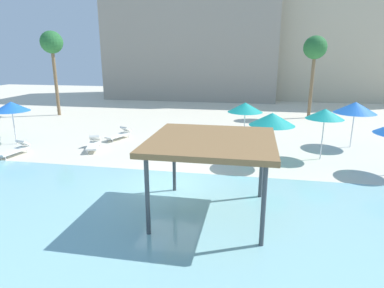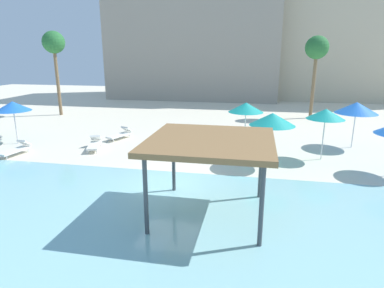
{
  "view_description": "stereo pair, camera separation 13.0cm",
  "coord_description": "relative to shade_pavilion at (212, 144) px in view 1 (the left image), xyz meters",
  "views": [
    {
      "loc": [
        3.37,
        -12.64,
        5.43
      ],
      "look_at": [
        0.63,
        2.0,
        1.3
      ],
      "focal_mm": 30.75,
      "sensor_mm": 36.0,
      "label": 1
    },
    {
      "loc": [
        3.5,
        -12.61,
        5.43
      ],
      "look_at": [
        0.63,
        2.0,
        1.3
      ],
      "focal_mm": 30.75,
      "sensor_mm": 36.0,
      "label": 2
    }
  ],
  "objects": [
    {
      "name": "ground_plane",
      "position": [
        -2.09,
        2.28,
        -2.56
      ],
      "size": [
        80.0,
        80.0,
        0.0
      ],
      "primitive_type": "plane",
      "color": "beige"
    },
    {
      "name": "lagoon_water",
      "position": [
        -2.09,
        -2.97,
        -2.54
      ],
      "size": [
        44.0,
        13.5,
        0.04
      ],
      "primitive_type": "cube",
      "color": "#8CC6CC",
      "rests_on": "ground"
    },
    {
      "name": "shade_pavilion",
      "position": [
        0.0,
        0.0,
        0.0
      ],
      "size": [
        4.11,
        4.11,
        2.73
      ],
      "color": "#42474C",
      "rests_on": "ground"
    },
    {
      "name": "beach_umbrella_teal_1",
      "position": [
        2.21,
        5.61,
        -0.19
      ],
      "size": [
        2.2,
        2.2,
        2.67
      ],
      "color": "silver",
      "rests_on": "ground"
    },
    {
      "name": "beach_umbrella_blue_3",
      "position": [
        7.11,
        9.98,
        -0.18
      ],
      "size": [
        2.38,
        2.38,
        2.71
      ],
      "color": "silver",
      "rests_on": "ground"
    },
    {
      "name": "beach_umbrella_teal_5",
      "position": [
        0.82,
        9.45,
        -0.27
      ],
      "size": [
        2.1,
        2.1,
        2.58
      ],
      "color": "silver",
      "rests_on": "ground"
    },
    {
      "name": "beach_umbrella_blue_6",
      "position": [
        -13.03,
        6.93,
        -0.23
      ],
      "size": [
        2.1,
        2.1,
        2.62
      ],
      "color": "silver",
      "rests_on": "ground"
    },
    {
      "name": "beach_umbrella_teal_7",
      "position": [
        4.92,
        7.22,
        -0.13
      ],
      "size": [
        1.92,
        1.92,
        2.7
      ],
      "color": "silver",
      "rests_on": "ground"
    },
    {
      "name": "lounge_chair_0",
      "position": [
        -11.45,
        4.85,
        -2.23
      ],
      "size": [
        0.87,
        1.96,
        0.74
      ],
      "rotation": [
        0.0,
        0.0,
        -1.72
      ],
      "color": "white",
      "rests_on": "ground"
    },
    {
      "name": "lounge_chair_1",
      "position": [
        -7.19,
        9.26,
        -2.23
      ],
      "size": [
        1.26,
        1.98,
        0.74
      ],
      "rotation": [
        0.0,
        0.0,
        -1.95
      ],
      "color": "white",
      "rests_on": "ground"
    },
    {
      "name": "lounge_chair_3",
      "position": [
        -3.06,
        7.98,
        -2.23
      ],
      "size": [
        0.6,
        1.9,
        0.74
      ],
      "rotation": [
        0.0,
        0.0,
        -1.57
      ],
      "color": "white",
      "rests_on": "ground"
    },
    {
      "name": "lounge_chair_5",
      "position": [
        -7.74,
        6.69,
        -2.23
      ],
      "size": [
        1.16,
        1.99,
        0.74
      ],
      "rotation": [
        0.0,
        0.0,
        -1.25
      ],
      "color": "white",
      "rests_on": "ground"
    },
    {
      "name": "palm_tree_0",
      "position": [
        -16.0,
        16.38,
        3.56
      ],
      "size": [
        1.9,
        1.9,
        7.28
      ],
      "color": "brown",
      "rests_on": "ground"
    },
    {
      "name": "palm_tree_1",
      "position": [
        6.06,
        19.16,
        3.13
      ],
      "size": [
        1.9,
        1.9,
        6.82
      ],
      "color": "brown",
      "rests_on": "ground"
    },
    {
      "name": "hotel_block_0",
      "position": [
        -6.42,
        31.47,
        4.75
      ],
      "size": [
        20.18,
        9.47,
        14.61
      ],
      "primitive_type": "cube",
      "color": "#9E9384",
      "rests_on": "ground"
    },
    {
      "name": "hotel_block_1",
      "position": [
        11.2,
        34.81,
        6.75
      ],
      "size": [
        22.83,
        11.51,
        18.63
      ],
      "primitive_type": "cube",
      "color": "beige",
      "rests_on": "ground"
    }
  ]
}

